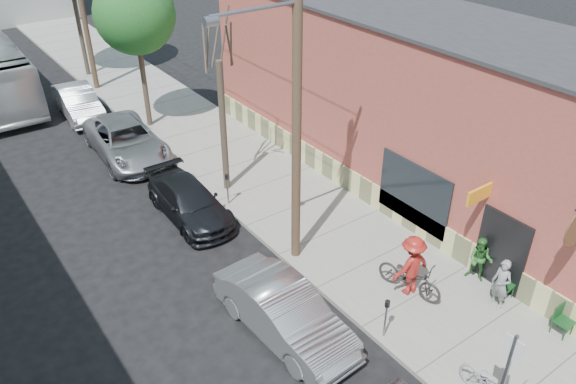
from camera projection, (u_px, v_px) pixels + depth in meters
ground at (305, 364)px, 14.60m from camera, size 120.00×120.00×0.00m
sidewalk at (228, 156)px, 24.26m from camera, size 4.50×58.00×0.15m
cafe_building at (416, 105)px, 20.80m from camera, size 6.60×20.20×6.61m
sign_post at (506, 373)px, 12.05m from camera, size 0.07×0.45×2.80m
parking_meter_near at (386, 313)px, 14.81m from camera, size 0.14×0.14×1.24m
parking_meter_far at (227, 184)px, 20.45m from camera, size 0.14×0.14×1.24m
utility_pole_near at (295, 104)px, 15.51m from camera, size 3.57×0.28×10.00m
tree_bare at (223, 128)px, 20.54m from camera, size 0.24×0.24×5.08m
tree_leafy_mid at (135, 14)px, 24.10m from camera, size 3.51×3.51×6.97m
patio_chair_a at (505, 285)px, 16.33m from camera, size 0.55×0.55×0.88m
patio_chair_b at (564, 321)px, 15.08m from camera, size 0.50×0.50×0.88m
patron_grey at (501, 284)px, 15.84m from camera, size 0.43×0.61×1.59m
patron_green at (480, 260)px, 16.85m from camera, size 0.80×0.89×1.50m
cyclist at (412, 266)px, 16.24m from camera, size 1.33×0.85×1.96m
cyclist_bike at (410, 277)px, 16.47m from camera, size 1.18×2.19×1.09m
car_1 at (284, 313)px, 15.12m from camera, size 1.90×4.73×1.53m
car_2 at (189, 201)px, 20.07m from camera, size 1.91×4.50×1.30m
car_3 at (127, 141)px, 23.97m from camera, size 2.83×5.60×1.52m
car_4 at (78, 102)px, 27.62m from camera, size 1.84×4.58×1.48m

